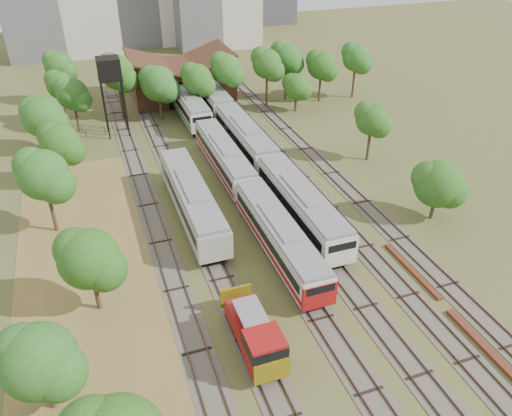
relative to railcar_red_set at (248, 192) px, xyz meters
name	(u,v)px	position (x,y,z in m)	size (l,w,h in m)	color
ground	(364,341)	(2.00, -20.86, -1.92)	(240.00, 240.00, 0.00)	#475123
dry_grass_patch	(106,327)	(-16.00, -12.86, -1.90)	(14.00, 60.00, 0.04)	brown
tracks	(248,187)	(1.33, 4.14, -1.88)	(24.60, 80.00, 0.19)	#4C473D
railcar_red_set	(248,192)	(0.00, 0.00, 0.00)	(2.93, 34.58, 3.63)	black
railcar_green_set	(245,139)	(4.00, 12.83, 0.18)	(3.21, 52.07, 3.98)	black
railcar_rear	(189,105)	(0.00, 27.25, 0.14)	(3.14, 16.08, 3.88)	black
shunter_locomotive	(256,338)	(-6.00, -19.23, -0.32)	(2.57, 8.10, 3.37)	black
old_grey_coach	(192,200)	(-6.00, 0.03, 0.24)	(3.19, 18.00, 3.95)	black
water_tower	(109,71)	(-10.77, 24.79, 7.07)	(3.08, 3.08, 10.66)	black
rail_pile_near	(491,353)	(10.00, -25.08, -1.76)	(0.62, 9.25, 0.31)	#5E2E1B
rail_pile_far	(412,270)	(10.20, -15.05, -1.79)	(0.50, 8.06, 0.26)	#5E2E1B
maintenance_shed	(181,80)	(1.00, 37.12, 1.00)	(16.45, 11.55, 7.58)	#341A13
tree_band_left	(60,180)	(-18.03, 2.75, 3.40)	(9.04, 72.51, 8.67)	#382616
tree_band_far	(221,71)	(5.38, 28.37, 4.36)	(47.92, 8.58, 9.46)	#382616
tree_band_right	(372,134)	(17.12, 4.28, 2.43)	(5.73, 37.33, 7.39)	#382616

